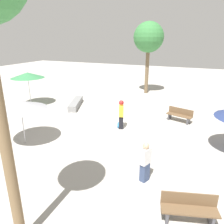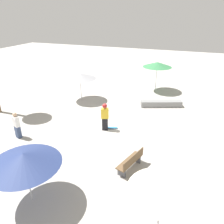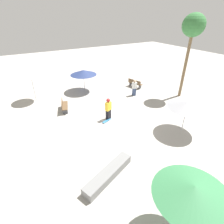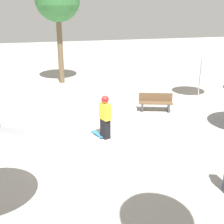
{
  "view_description": "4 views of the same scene",
  "coord_description": "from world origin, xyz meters",
  "px_view_note": "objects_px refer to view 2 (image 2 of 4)",
  "views": [
    {
      "loc": [
        4.96,
        -10.83,
        5.08
      ],
      "look_at": [
        0.36,
        -0.13,
        1.08
      ],
      "focal_mm": 35.0,
      "sensor_mm": 36.0,
      "label": 1
    },
    {
      "loc": [
        11.5,
        4.74,
        6.61
      ],
      "look_at": [
        0.51,
        0.61,
        1.12
      ],
      "focal_mm": 35.0,
      "sensor_mm": 36.0,
      "label": 2
    },
    {
      "loc": [
        -9.14,
        5.66,
        7.06
      ],
      "look_at": [
        0.2,
        0.27,
        0.89
      ],
      "focal_mm": 28.0,
      "sensor_mm": 36.0,
      "label": 3
    },
    {
      "loc": [
        -1.54,
        -10.52,
        5.06
      ],
      "look_at": [
        1.05,
        0.33,
        1.01
      ],
      "focal_mm": 50.0,
      "sensor_mm": 36.0,
      "label": 4
    }
  ],
  "objects_px": {
    "shade_umbrella_cream": "(163,186)",
    "concrete_ledge": "(161,104)",
    "shade_umbrella_grey": "(80,76)",
    "shade_umbrella_navy": "(24,159)",
    "skater_main": "(105,116)",
    "skateboard": "(111,128)",
    "shade_umbrella_green": "(157,65)",
    "bench_near": "(131,162)",
    "bystander_watching": "(17,125)"
  },
  "relations": [
    {
      "from": "skater_main",
      "to": "concrete_ledge",
      "type": "xyz_separation_m",
      "value": [
        -4.75,
        2.62,
        -0.7
      ]
    },
    {
      "from": "shade_umbrella_cream",
      "to": "bystander_watching",
      "type": "bearing_deg",
      "value": -113.05
    },
    {
      "from": "skater_main",
      "to": "shade_umbrella_green",
      "type": "height_order",
      "value": "shade_umbrella_green"
    },
    {
      "from": "skateboard",
      "to": "concrete_ledge",
      "type": "relative_size",
      "value": 0.27
    },
    {
      "from": "shade_umbrella_green",
      "to": "bystander_watching",
      "type": "relative_size",
      "value": 1.64
    },
    {
      "from": "skateboard",
      "to": "shade_umbrella_cream",
      "type": "height_order",
      "value": "shade_umbrella_cream"
    },
    {
      "from": "bench_near",
      "to": "shade_umbrella_navy",
      "type": "relative_size",
      "value": 0.64
    },
    {
      "from": "skateboard",
      "to": "shade_umbrella_grey",
      "type": "relative_size",
      "value": 0.33
    },
    {
      "from": "shade_umbrella_green",
      "to": "skater_main",
      "type": "bearing_deg",
      "value": -10.73
    },
    {
      "from": "concrete_ledge",
      "to": "shade_umbrella_grey",
      "type": "relative_size",
      "value": 1.21
    },
    {
      "from": "bench_near",
      "to": "bystander_watching",
      "type": "height_order",
      "value": "bystander_watching"
    },
    {
      "from": "skateboard",
      "to": "shade_umbrella_navy",
      "type": "xyz_separation_m",
      "value": [
        6.29,
        -0.84,
        1.87
      ]
    },
    {
      "from": "shade_umbrella_cream",
      "to": "shade_umbrella_grey",
      "type": "bearing_deg",
      "value": -141.94
    },
    {
      "from": "shade_umbrella_navy",
      "to": "shade_umbrella_green",
      "type": "xyz_separation_m",
      "value": [
        -14.25,
        2.1,
        0.42
      ]
    },
    {
      "from": "shade_umbrella_green",
      "to": "bystander_watching",
      "type": "bearing_deg",
      "value": -28.38
    },
    {
      "from": "skateboard",
      "to": "shade_umbrella_navy",
      "type": "height_order",
      "value": "shade_umbrella_navy"
    },
    {
      "from": "skater_main",
      "to": "shade_umbrella_grey",
      "type": "distance_m",
      "value": 5.37
    },
    {
      "from": "shade_umbrella_grey",
      "to": "shade_umbrella_navy",
      "type": "height_order",
      "value": "shade_umbrella_grey"
    },
    {
      "from": "shade_umbrella_grey",
      "to": "concrete_ledge",
      "type": "bearing_deg",
      "value": 98.45
    },
    {
      "from": "shade_umbrella_navy",
      "to": "bystander_watching",
      "type": "height_order",
      "value": "shade_umbrella_navy"
    },
    {
      "from": "shade_umbrella_cream",
      "to": "shade_umbrella_green",
      "type": "bearing_deg",
      "value": -169.58
    },
    {
      "from": "skateboard",
      "to": "bench_near",
      "type": "xyz_separation_m",
      "value": [
        3.24,
        2.19,
        0.37
      ]
    },
    {
      "from": "shade_umbrella_cream",
      "to": "bystander_watching",
      "type": "distance_m",
      "value": 9.35
    },
    {
      "from": "bench_near",
      "to": "skater_main",
      "type": "bearing_deg",
      "value": 56.78
    },
    {
      "from": "skater_main",
      "to": "shade_umbrella_green",
      "type": "xyz_separation_m",
      "value": [
        -8.21,
        1.56,
        1.44
      ]
    },
    {
      "from": "skater_main",
      "to": "shade_umbrella_cream",
      "type": "bearing_deg",
      "value": -77.39
    },
    {
      "from": "skater_main",
      "to": "concrete_ledge",
      "type": "bearing_deg",
      "value": 39.47
    },
    {
      "from": "bench_near",
      "to": "shade_umbrella_navy",
      "type": "distance_m",
      "value": 4.55
    },
    {
      "from": "shade_umbrella_grey",
      "to": "shade_umbrella_navy",
      "type": "bearing_deg",
      "value": 17.35
    },
    {
      "from": "skater_main",
      "to": "shade_umbrella_cream",
      "type": "distance_m",
      "value": 7.62
    },
    {
      "from": "shade_umbrella_green",
      "to": "shade_umbrella_cream",
      "type": "bearing_deg",
      "value": 10.42
    },
    {
      "from": "skateboard",
      "to": "skater_main",
      "type": "bearing_deg",
      "value": -160.42
    },
    {
      "from": "skater_main",
      "to": "bench_near",
      "type": "distance_m",
      "value": 3.92
    },
    {
      "from": "concrete_ledge",
      "to": "shade_umbrella_green",
      "type": "height_order",
      "value": "shade_umbrella_green"
    },
    {
      "from": "concrete_ledge",
      "to": "bystander_watching",
      "type": "relative_size",
      "value": 1.95
    },
    {
      "from": "shade_umbrella_navy",
      "to": "shade_umbrella_green",
      "type": "distance_m",
      "value": 14.41
    },
    {
      "from": "shade_umbrella_navy",
      "to": "skateboard",
      "type": "bearing_deg",
      "value": 172.43
    },
    {
      "from": "bench_near",
      "to": "bystander_watching",
      "type": "distance_m",
      "value": 6.78
    },
    {
      "from": "skater_main",
      "to": "bystander_watching",
      "type": "height_order",
      "value": "skater_main"
    },
    {
      "from": "shade_umbrella_grey",
      "to": "shade_umbrella_cream",
      "type": "relative_size",
      "value": 0.97
    },
    {
      "from": "skater_main",
      "to": "skateboard",
      "type": "bearing_deg",
      "value": 17.97
    },
    {
      "from": "shade_umbrella_navy",
      "to": "shade_umbrella_grey",
      "type": "bearing_deg",
      "value": -162.65
    },
    {
      "from": "skateboard",
      "to": "shade_umbrella_green",
      "type": "xyz_separation_m",
      "value": [
        -7.97,
        1.26,
        2.3
      ]
    },
    {
      "from": "concrete_ledge",
      "to": "shade_umbrella_green",
      "type": "distance_m",
      "value": 4.2
    },
    {
      "from": "skater_main",
      "to": "bystander_watching",
      "type": "relative_size",
      "value": 1.09
    },
    {
      "from": "shade_umbrella_grey",
      "to": "shade_umbrella_navy",
      "type": "xyz_separation_m",
      "value": [
        9.86,
        3.08,
        -0.06
      ]
    },
    {
      "from": "concrete_ledge",
      "to": "shade_umbrella_navy",
      "type": "height_order",
      "value": "shade_umbrella_navy"
    },
    {
      "from": "skater_main",
      "to": "shade_umbrella_navy",
      "type": "distance_m",
      "value": 6.15
    },
    {
      "from": "shade_umbrella_cream",
      "to": "concrete_ledge",
      "type": "bearing_deg",
      "value": -171.78
    },
    {
      "from": "concrete_ledge",
      "to": "shade_umbrella_green",
      "type": "bearing_deg",
      "value": -162.86
    }
  ]
}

